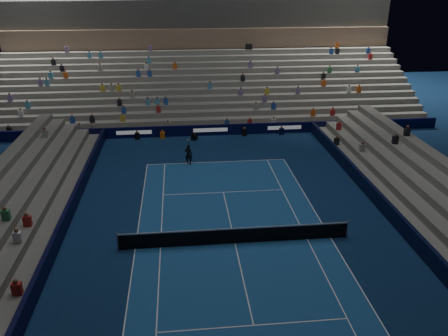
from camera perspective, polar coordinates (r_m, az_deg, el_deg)
ground at (r=25.23m, az=1.41°, el=-9.58°), size 90.00×90.00×0.00m
court_surface at (r=25.23m, az=1.41°, el=-9.57°), size 10.97×23.77×0.01m
sponsor_barrier_far at (r=41.75m, az=-1.75°, el=4.87°), size 44.00×0.25×1.00m
sponsor_barrier_east at (r=27.77m, az=21.86°, el=-6.93°), size 0.25×37.00×1.00m
sponsor_barrier_west at (r=25.76m, az=-20.82°, el=-9.23°), size 0.25×37.00×1.00m
grandstand_main at (r=50.06m, az=-2.61°, el=11.39°), size 44.00×15.20×11.20m
tennis_net at (r=24.96m, az=1.42°, el=-8.60°), size 12.90×0.10×1.10m
tennis_player at (r=35.17m, az=-4.54°, el=1.76°), size 0.68×0.53×1.65m
broadcast_camera at (r=40.71m, az=-3.80°, el=4.05°), size 0.63×0.98×0.59m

